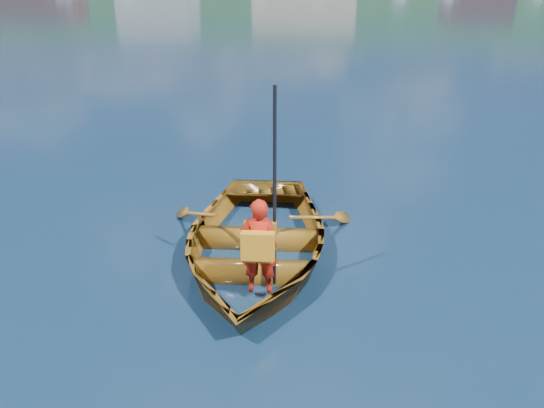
% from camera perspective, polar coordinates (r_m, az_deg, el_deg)
% --- Properties ---
extents(ground, '(600.00, 600.00, 0.00)m').
position_cam_1_polar(ground, '(6.15, -7.92, -8.13)').
color(ground, '#0F2347').
rests_on(ground, ground).
extents(rowboat, '(2.67, 3.68, 0.75)m').
position_cam_1_polar(rowboat, '(6.46, -1.95, -3.94)').
color(rowboat, brown).
rests_on(rowboat, ground).
extents(child_paddler, '(0.39, 0.35, 2.16)m').
position_cam_1_polar(child_paddler, '(5.46, -1.37, -4.41)').
color(child_paddler, red).
rests_on(child_paddler, ground).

